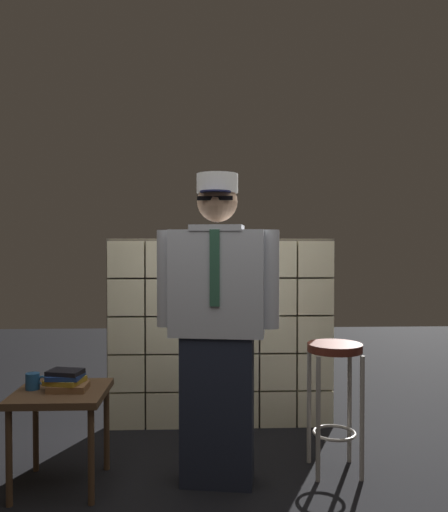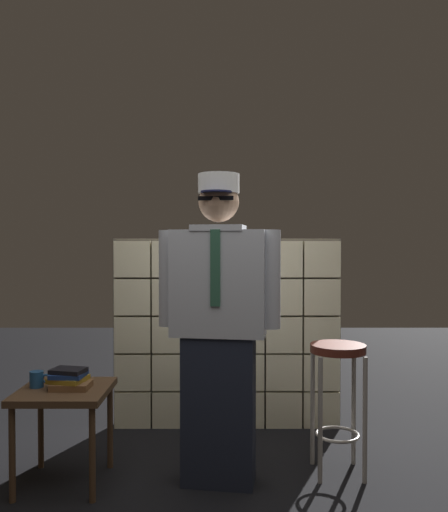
{
  "view_description": "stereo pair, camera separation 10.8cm",
  "coord_description": "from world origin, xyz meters",
  "px_view_note": "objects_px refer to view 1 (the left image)",
  "views": [
    {
      "loc": [
        -0.13,
        -2.7,
        1.42
      ],
      "look_at": [
        -0.01,
        0.35,
        1.35
      ],
      "focal_mm": 36.05,
      "sensor_mm": 36.0,
      "label": 1
    },
    {
      "loc": [
        -0.02,
        -2.7,
        1.42
      ],
      "look_at": [
        -0.01,
        0.35,
        1.35
      ],
      "focal_mm": 36.05,
      "sensor_mm": 36.0,
      "label": 2
    }
  ],
  "objects_px": {
    "standing_person": "(217,323)",
    "coffee_mug": "(33,381)",
    "side_table": "(61,403)",
    "book_stack": "(66,380)",
    "bar_stool": "(335,376)"
  },
  "relations": [
    {
      "from": "standing_person",
      "to": "coffee_mug",
      "type": "relative_size",
      "value": 14.53
    },
    {
      "from": "standing_person",
      "to": "side_table",
      "type": "relative_size",
      "value": 3.22
    },
    {
      "from": "side_table",
      "to": "book_stack",
      "type": "height_order",
      "value": "book_stack"
    },
    {
      "from": "bar_stool",
      "to": "book_stack",
      "type": "bearing_deg",
      "value": -174.9
    },
    {
      "from": "bar_stool",
      "to": "coffee_mug",
      "type": "bearing_deg",
      "value": -176.08
    },
    {
      "from": "standing_person",
      "to": "book_stack",
      "type": "relative_size",
      "value": 7.36
    },
    {
      "from": "side_table",
      "to": "book_stack",
      "type": "distance_m",
      "value": 0.14
    },
    {
      "from": "standing_person",
      "to": "bar_stool",
      "type": "relative_size",
      "value": 2.29
    },
    {
      "from": "book_stack",
      "to": "standing_person",
      "type": "bearing_deg",
      "value": 0.81
    },
    {
      "from": "standing_person",
      "to": "side_table",
      "type": "xyz_separation_m",
      "value": [
        -0.91,
        -0.01,
        -0.46
      ]
    },
    {
      "from": "standing_person",
      "to": "coffee_mug",
      "type": "distance_m",
      "value": 1.13
    },
    {
      "from": "standing_person",
      "to": "bar_stool",
      "type": "xyz_separation_m",
      "value": [
        0.73,
        0.13,
        -0.36
      ]
    },
    {
      "from": "side_table",
      "to": "coffee_mug",
      "type": "bearing_deg",
      "value": 174.5
    },
    {
      "from": "bar_stool",
      "to": "coffee_mug",
      "type": "height_order",
      "value": "bar_stool"
    },
    {
      "from": "side_table",
      "to": "coffee_mug",
      "type": "relative_size",
      "value": 4.52
    }
  ]
}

